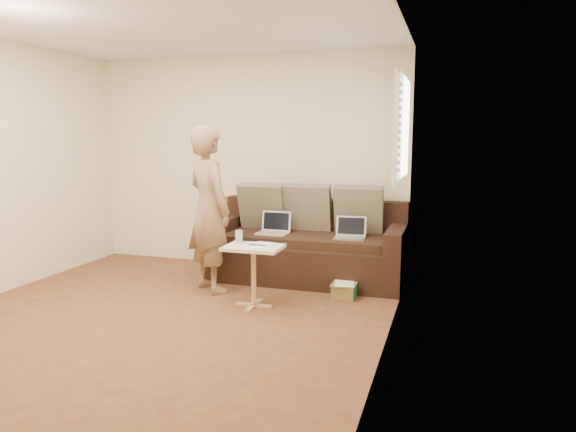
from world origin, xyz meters
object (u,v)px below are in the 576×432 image
object	(u,v)px
laptop_white	(272,234)
striped_box	(344,290)
person	(209,209)
drinking_glass	(239,237)
sofa	(306,243)
laptop_silver	(349,239)
side_table	(254,276)

from	to	relation	value
laptop_white	striped_box	bearing A→B (deg)	-25.26
person	drinking_glass	bearing A→B (deg)	-175.66
laptop_white	person	xyz separation A→B (m)	(-0.48, -0.62, 0.35)
sofa	laptop_silver	size ratio (longest dim) A/B	6.68
person	striped_box	size ratio (longest dim) A/B	7.10
laptop_white	striped_box	distance (m)	1.13
person	laptop_white	bearing A→B (deg)	-92.05
sofa	laptop_white	size ratio (longest dim) A/B	6.32
person	side_table	distance (m)	0.93
sofa	person	distance (m)	1.20
side_table	sofa	bearing A→B (deg)	78.70
laptop_white	side_table	distance (m)	1.03
side_table	person	bearing A→B (deg)	149.59
sofa	drinking_glass	distance (m)	1.10
laptop_white	drinking_glass	distance (m)	0.90
sofa	side_table	xyz separation A→B (m)	(-0.22, -1.10, -0.13)
person	striped_box	bearing A→B (deg)	-138.55
sofa	drinking_glass	bearing A→B (deg)	-112.39
laptop_white	person	distance (m)	0.86
side_table	laptop_silver	bearing A→B (deg)	52.85
laptop_silver	sofa	bearing A→B (deg)	162.80
person	laptop_silver	bearing A→B (deg)	-120.88
laptop_silver	laptop_white	size ratio (longest dim) A/B	0.95
laptop_silver	side_table	bearing A→B (deg)	-130.94
laptop_white	drinking_glass	world-z (taller)	drinking_glass
laptop_silver	person	bearing A→B (deg)	-160.04
laptop_silver	laptop_white	distance (m)	0.89
laptop_silver	striped_box	xyz separation A→B (m)	(0.04, -0.45, -0.44)
sofa	laptop_white	world-z (taller)	sofa
drinking_glass	laptop_white	bearing A→B (deg)	87.76
laptop_silver	drinking_glass	xyz separation A→B (m)	(-0.93, -0.87, 0.13)
side_table	striped_box	distance (m)	0.96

